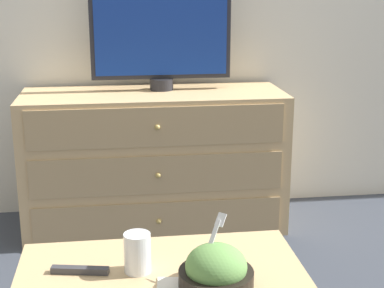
# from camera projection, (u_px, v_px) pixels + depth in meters

# --- Properties ---
(ground_plane) EXTENTS (12.00, 12.00, 0.00)m
(ground_plane) POSITION_uv_depth(u_px,v_px,m) (168.00, 204.00, 3.11)
(ground_plane) COLOR #383D47
(dresser) EXTENTS (1.20, 0.45, 0.65)m
(dresser) POSITION_uv_depth(u_px,v_px,m) (154.00, 160.00, 2.77)
(dresser) COLOR tan
(dresser) RESTS_ON ground_plane
(tv) EXTENTS (0.64, 0.11, 0.49)m
(tv) POSITION_uv_depth(u_px,v_px,m) (161.00, 33.00, 2.69)
(tv) COLOR #232328
(tv) RESTS_ON dresser
(takeout_bowl) EXTENTS (0.19, 0.19, 0.18)m
(takeout_bowl) POSITION_uv_depth(u_px,v_px,m) (216.00, 271.00, 1.49)
(takeout_bowl) COLOR black
(takeout_bowl) RESTS_ON coffee_table
(drink_cup) EXTENTS (0.07, 0.07, 0.11)m
(drink_cup) POSITION_uv_depth(u_px,v_px,m) (137.00, 255.00, 1.57)
(drink_cup) COLOR beige
(drink_cup) RESTS_ON coffee_table
(remote_control) EXTENTS (0.16, 0.05, 0.02)m
(remote_control) POSITION_uv_depth(u_px,v_px,m) (80.00, 270.00, 1.57)
(remote_control) COLOR #38383D
(remote_control) RESTS_ON coffee_table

